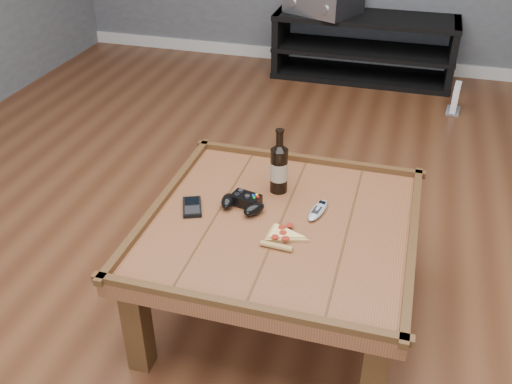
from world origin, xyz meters
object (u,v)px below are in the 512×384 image
(beer_bottle, at_px, (279,167))
(remote_control, at_px, (318,210))
(pizza_slice, at_px, (282,236))
(smartphone, at_px, (192,207))
(av_receiver, at_px, (323,1))
(game_console, at_px, (455,99))
(game_controller, at_px, (243,202))
(media_console, at_px, (363,48))
(coffee_table, at_px, (280,234))

(beer_bottle, relative_size, remote_control, 1.67)
(pizza_slice, height_order, smartphone, pizza_slice)
(av_receiver, xyz_separation_m, game_console, (1.06, -0.48, -0.49))
(pizza_slice, distance_m, remote_control, 0.22)
(beer_bottle, bearing_deg, av_receiver, 96.26)
(remote_control, bearing_deg, av_receiver, 111.08)
(av_receiver, bearing_deg, remote_control, -55.31)
(game_controller, xyz_separation_m, smartphone, (-0.19, -0.06, -0.02))
(media_console, height_order, smartphone, media_console)
(coffee_table, relative_size, remote_control, 6.21)
(media_console, distance_m, remote_control, 2.66)
(media_console, bearing_deg, beer_bottle, -91.40)
(media_console, relative_size, beer_bottle, 5.06)
(beer_bottle, distance_m, av_receiver, 2.55)
(smartphone, bearing_deg, remote_control, -10.02)
(pizza_slice, relative_size, game_console, 1.06)
(smartphone, relative_size, remote_control, 0.90)
(game_controller, xyz_separation_m, remote_control, (0.29, 0.05, -0.01))
(smartphone, bearing_deg, coffee_table, -21.29)
(media_console, bearing_deg, smartphone, -97.31)
(media_console, bearing_deg, game_controller, -93.49)
(beer_bottle, relative_size, game_console, 1.34)
(beer_bottle, relative_size, game_controller, 1.42)
(smartphone, relative_size, av_receiver, 0.24)
(media_console, xyz_separation_m, game_controller, (-0.16, -2.70, 0.23))
(media_console, distance_m, smartphone, 2.79)
(game_controller, bearing_deg, game_console, 81.30)
(smartphone, bearing_deg, beer_bottle, 14.49)
(coffee_table, height_order, media_console, media_console)
(coffee_table, xyz_separation_m, pizza_slice, (0.03, -0.10, 0.07))
(remote_control, height_order, av_receiver, av_receiver)
(beer_bottle, xyz_separation_m, remote_control, (0.19, -0.11, -0.10))
(pizza_slice, bearing_deg, av_receiver, 100.94)
(coffee_table, bearing_deg, smartphone, -178.56)
(remote_control, distance_m, game_console, 2.28)
(beer_bottle, distance_m, smartphone, 0.38)
(game_controller, relative_size, av_receiver, 0.31)
(pizza_slice, bearing_deg, beer_bottle, 109.87)
(av_receiver, distance_m, game_console, 1.26)
(smartphone, distance_m, remote_control, 0.49)
(pizza_slice, bearing_deg, game_console, 77.26)
(beer_bottle, height_order, game_console, beer_bottle)
(pizza_slice, relative_size, remote_control, 1.31)
(media_console, xyz_separation_m, remote_control, (0.12, -2.65, 0.22))
(coffee_table, relative_size, pizza_slice, 4.73)
(beer_bottle, relative_size, pizza_slice, 1.27)
(beer_bottle, xyz_separation_m, av_receiver, (-0.28, 2.53, 0.02))
(beer_bottle, xyz_separation_m, game_console, (0.78, 2.05, -0.47))
(game_controller, distance_m, smartphone, 0.20)
(av_receiver, bearing_deg, media_console, 25.74)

